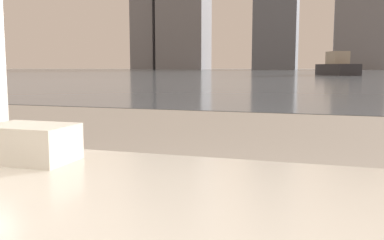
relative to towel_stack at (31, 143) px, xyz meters
The scene contains 4 objects.
towel_stack is the anchor object (origin of this frame).
harbor_water 61.20m from the towel_stack, 89.86° to the left, with size 180.00×110.00×0.01m.
harbor_boat_3 40.03m from the towel_stack, 87.31° to the left, with size 3.92×6.00×2.13m.
skyline_tower_3 118.29m from the towel_stack, 85.77° to the left, with size 12.18×12.85×28.21m.
Camera 1 is at (0.75, -0.34, 0.79)m, focal length 40.00 mm.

